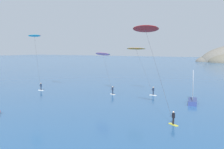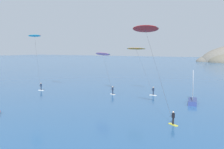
{
  "view_description": "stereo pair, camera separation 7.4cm",
  "coord_description": "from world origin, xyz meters",
  "px_view_note": "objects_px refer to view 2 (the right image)",
  "views": [
    {
      "loc": [
        25.28,
        -12.04,
        9.33
      ],
      "look_at": [
        -1.8,
        32.29,
        4.52
      ],
      "focal_mm": 45.0,
      "sensor_mm": 36.0,
      "label": 1
    },
    {
      "loc": [
        25.35,
        -12.0,
        9.33
      ],
      "look_at": [
        -1.8,
        32.29,
        4.52
      ],
      "focal_mm": 45.0,
      "sensor_mm": 36.0,
      "label": 2
    }
  ],
  "objects_px": {
    "kitesurfer_cyan": "(35,40)",
    "kitesurfer_orange": "(138,53)",
    "sailboat_near": "(193,100)",
    "kitesurfer_red": "(147,36)",
    "kitesurfer_pink": "(103,57)"
  },
  "relations": [
    {
      "from": "kitesurfer_cyan",
      "to": "kitesurfer_orange",
      "type": "distance_m",
      "value": 23.43
    },
    {
      "from": "sailboat_near",
      "to": "kitesurfer_orange",
      "type": "xyz_separation_m",
      "value": [
        -13.0,
        5.02,
        7.78
      ]
    },
    {
      "from": "sailboat_near",
      "to": "kitesurfer_red",
      "type": "height_order",
      "value": "kitesurfer_red"
    },
    {
      "from": "kitesurfer_cyan",
      "to": "sailboat_near",
      "type": "bearing_deg",
      "value": 3.86
    },
    {
      "from": "kitesurfer_orange",
      "to": "kitesurfer_pink",
      "type": "relative_size",
      "value": 1.12
    },
    {
      "from": "sailboat_near",
      "to": "kitesurfer_pink",
      "type": "xyz_separation_m",
      "value": [
        -19.69,
        2.28,
        6.94
      ]
    },
    {
      "from": "kitesurfer_orange",
      "to": "kitesurfer_red",
      "type": "distance_m",
      "value": 21.46
    },
    {
      "from": "sailboat_near",
      "to": "kitesurfer_cyan",
      "type": "relative_size",
      "value": 0.48
    },
    {
      "from": "kitesurfer_pink",
      "to": "kitesurfer_red",
      "type": "height_order",
      "value": "kitesurfer_red"
    },
    {
      "from": "kitesurfer_pink",
      "to": "kitesurfer_red",
      "type": "bearing_deg",
      "value": -42.44
    },
    {
      "from": "kitesurfer_cyan",
      "to": "kitesurfer_red",
      "type": "xyz_separation_m",
      "value": [
        32.62,
        -11.12,
        -0.2
      ]
    },
    {
      "from": "kitesurfer_orange",
      "to": "sailboat_near",
      "type": "bearing_deg",
      "value": -21.1
    },
    {
      "from": "sailboat_near",
      "to": "kitesurfer_orange",
      "type": "distance_m",
      "value": 15.96
    },
    {
      "from": "kitesurfer_orange",
      "to": "kitesurfer_cyan",
      "type": "bearing_deg",
      "value": -161.5
    },
    {
      "from": "kitesurfer_orange",
      "to": "kitesurfer_pink",
      "type": "distance_m",
      "value": 7.27
    }
  ]
}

